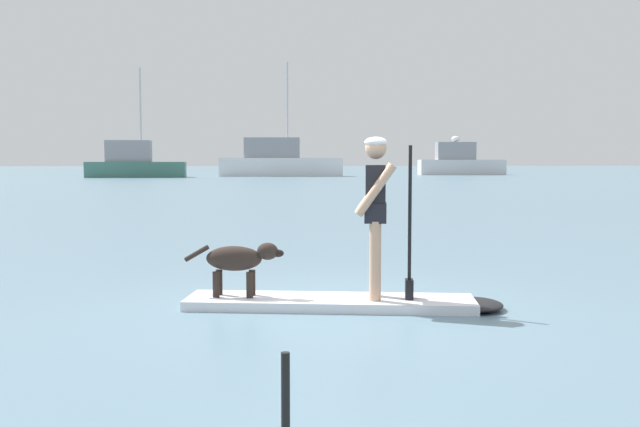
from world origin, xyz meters
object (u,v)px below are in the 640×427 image
object	(u,v)px
person_paddler	(377,206)
moored_boat_outer	(134,163)
moored_boat_port	(279,162)
moored_boat_far_starboard	(460,162)
paddleboard	(352,303)
dog	(239,260)

from	to	relation	value
person_paddler	moored_boat_outer	world-z (taller)	moored_boat_outer
person_paddler	moored_boat_port	bearing A→B (deg)	88.17
moored_boat_outer	moored_boat_port	world-z (taller)	moored_boat_port
moored_boat_outer	moored_boat_far_starboard	distance (m)	34.01
paddleboard	moored_boat_far_starboard	xyz separation A→B (m)	(21.88, 68.62, 1.27)
person_paddler	moored_boat_port	xyz separation A→B (m)	(2.02, 63.37, 0.36)
paddleboard	person_paddler	size ratio (longest dim) A/B	2.01
moored_boat_outer	moored_boat_far_starboard	bearing A→B (deg)	14.84
moored_boat_outer	moored_boat_far_starboard	size ratio (longest dim) A/B	1.07
paddleboard	dog	bearing A→B (deg)	169.82
moored_boat_outer	person_paddler	bearing A→B (deg)	-79.37
moored_boat_port	moored_boat_far_starboard	distance (m)	20.31
person_paddler	moored_boat_outer	bearing A→B (deg)	100.63
paddleboard	person_paddler	xyz separation A→B (m)	(0.25, -0.04, 1.00)
paddleboard	moored_boat_far_starboard	world-z (taller)	moored_boat_far_starboard
paddleboard	dog	distance (m)	1.25
person_paddler	moored_boat_far_starboard	bearing A→B (deg)	72.52
paddleboard	moored_boat_far_starboard	size ratio (longest dim) A/B	0.36
dog	moored_boat_outer	bearing A→B (deg)	99.36
paddleboard	moored_boat_port	xyz separation A→B (m)	(2.27, 63.33, 1.37)
paddleboard	person_paddler	world-z (taller)	person_paddler
person_paddler	dog	bearing A→B (deg)	169.82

